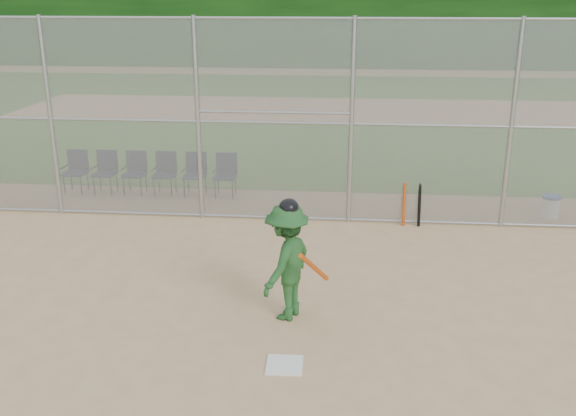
# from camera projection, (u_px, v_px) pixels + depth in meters

# --- Properties ---
(ground) EXTENTS (100.00, 100.00, 0.00)m
(ground) POSITION_uv_depth(u_px,v_px,m) (271.00, 349.00, 8.32)
(ground) COLOR tan
(ground) RESTS_ON ground
(grass_strip) EXTENTS (100.00, 100.00, 0.00)m
(grass_strip) POSITION_uv_depth(u_px,v_px,m) (323.00, 110.00, 25.31)
(grass_strip) COLOR #2D5C1B
(grass_strip) RESTS_ON ground
(dirt_patch_far) EXTENTS (24.00, 24.00, 0.00)m
(dirt_patch_far) POSITION_uv_depth(u_px,v_px,m) (323.00, 110.00, 25.30)
(dirt_patch_far) COLOR tan
(dirt_patch_far) RESTS_ON ground
(backstop_fence) EXTENTS (16.09, 0.09, 4.00)m
(backstop_fence) POSITION_uv_depth(u_px,v_px,m) (300.00, 119.00, 12.38)
(backstop_fence) COLOR gray
(backstop_fence) RESTS_ON ground
(home_plate) EXTENTS (0.46, 0.46, 0.02)m
(home_plate) POSITION_uv_depth(u_px,v_px,m) (285.00, 365.00, 7.95)
(home_plate) COLOR silver
(home_plate) RESTS_ON ground
(batter_at_plate) EXTENTS (1.10, 1.33, 1.77)m
(batter_at_plate) POSITION_uv_depth(u_px,v_px,m) (287.00, 261.00, 8.90)
(batter_at_plate) COLOR #1F4E21
(batter_at_plate) RESTS_ON ground
(water_cooler) EXTENTS (0.37, 0.37, 0.47)m
(water_cooler) POSITION_uv_depth(u_px,v_px,m) (550.00, 206.00, 13.12)
(water_cooler) COLOR white
(water_cooler) RESTS_ON ground
(spare_bats) EXTENTS (0.36, 0.23, 0.85)m
(spare_bats) POSITION_uv_depth(u_px,v_px,m) (412.00, 205.00, 12.65)
(spare_bats) COLOR #D84C14
(spare_bats) RESTS_ON ground
(chair_0) EXTENTS (0.54, 0.52, 0.96)m
(chair_0) POSITION_uv_depth(u_px,v_px,m) (75.00, 172.00, 14.74)
(chair_0) COLOR #0E1A36
(chair_0) RESTS_ON ground
(chair_1) EXTENTS (0.54, 0.52, 0.96)m
(chair_1) POSITION_uv_depth(u_px,v_px,m) (105.00, 173.00, 14.68)
(chair_1) COLOR #0E1A36
(chair_1) RESTS_ON ground
(chair_2) EXTENTS (0.54, 0.52, 0.96)m
(chair_2) POSITION_uv_depth(u_px,v_px,m) (134.00, 173.00, 14.62)
(chair_2) COLOR #0E1A36
(chair_2) RESTS_ON ground
(chair_3) EXTENTS (0.54, 0.52, 0.96)m
(chair_3) POSITION_uv_depth(u_px,v_px,m) (164.00, 174.00, 14.56)
(chair_3) COLOR #0E1A36
(chair_3) RESTS_ON ground
(chair_4) EXTENTS (0.54, 0.52, 0.96)m
(chair_4) POSITION_uv_depth(u_px,v_px,m) (195.00, 175.00, 14.50)
(chair_4) COLOR #0E1A36
(chair_4) RESTS_ON ground
(chair_5) EXTENTS (0.54, 0.52, 0.96)m
(chair_5) POSITION_uv_depth(u_px,v_px,m) (225.00, 176.00, 14.44)
(chair_5) COLOR #0E1A36
(chair_5) RESTS_ON ground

